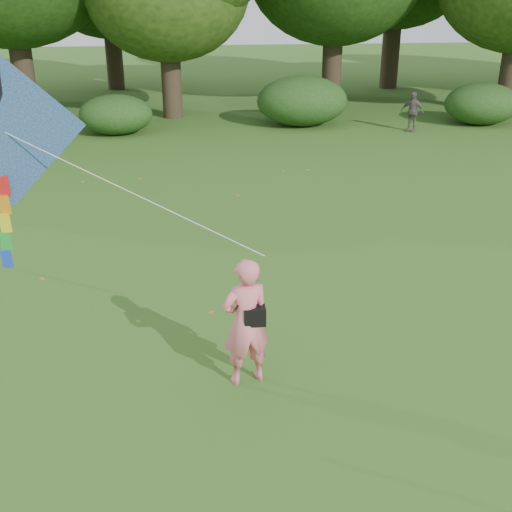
{
  "coord_description": "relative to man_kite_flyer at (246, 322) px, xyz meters",
  "views": [
    {
      "loc": [
        -1.31,
        -6.72,
        5.34
      ],
      "look_at": [
        -0.42,
        2.0,
        1.5
      ],
      "focal_mm": 45.0,
      "sensor_mm": 36.0,
      "label": 1
    }
  ],
  "objects": [
    {
      "name": "ground",
      "position": [
        0.66,
        -0.99,
        -0.95
      ],
      "size": [
        100.0,
        100.0,
        0.0
      ],
      "primitive_type": "plane",
      "color": "#265114",
      "rests_on": "ground"
    },
    {
      "name": "man_kite_flyer",
      "position": [
        0.0,
        0.0,
        0.0
      ],
      "size": [
        0.79,
        0.63,
        1.9
      ],
      "primitive_type": "imported",
      "rotation": [
        0.0,
        0.0,
        3.42
      ],
      "color": "#EE707C",
      "rests_on": "ground"
    },
    {
      "name": "bystander_left",
      "position": [
        -7.47,
        17.34,
        -0.08
      ],
      "size": [
        1.04,
        1.08,
        1.75
      ],
      "primitive_type": "imported",
      "rotation": [
        0.0,
        0.0,
        0.94
      ],
      "color": "#22232D",
      "rests_on": "ground"
    },
    {
      "name": "bystander_right",
      "position": [
        7.55,
        15.45,
        -0.22
      ],
      "size": [
        0.89,
        0.81,
        1.46
      ],
      "primitive_type": "imported",
      "rotation": [
        0.0,
        0.0,
        -0.67
      ],
      "color": "#615857",
      "rests_on": "ground"
    },
    {
      "name": "crossbody_bag",
      "position": [
        0.12,
        -0.03,
        0.13
      ],
      "size": [
        0.43,
        0.2,
        0.73
      ],
      "color": "black",
      "rests_on": "ground"
    },
    {
      "name": "flying_kite",
      "position": [
        -2.99,
        0.55,
        2.54
      ],
      "size": [
        4.23,
        0.96,
        2.91
      ],
      "color": "#24529D",
      "rests_on": "ground"
    },
    {
      "name": "shrub_band",
      "position": [
        -0.06,
        16.61,
        -0.09
      ],
      "size": [
        39.15,
        3.22,
        1.88
      ],
      "color": "#264919",
      "rests_on": "ground"
    },
    {
      "name": "fallen_leaves",
      "position": [
        0.11,
        5.29,
        -0.94
      ],
      "size": [
        10.93,
        14.22,
        0.01
      ],
      "color": "olive",
      "rests_on": "ground"
    }
  ]
}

